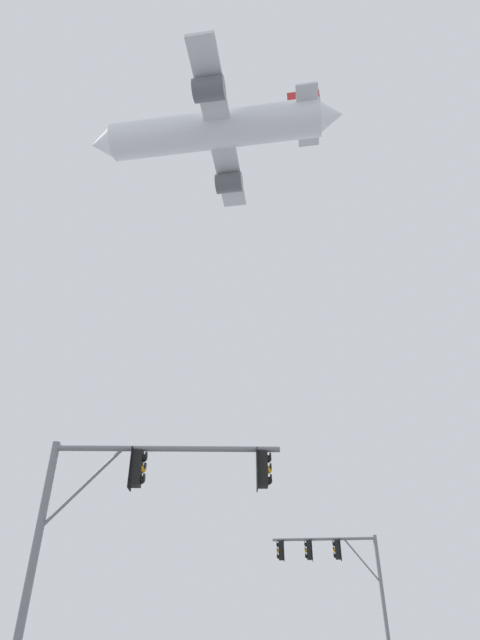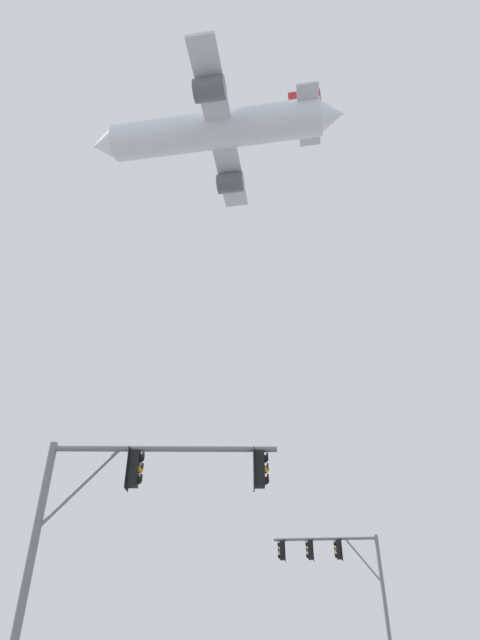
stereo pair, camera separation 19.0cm
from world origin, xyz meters
name	(u,v)px [view 1 (the left image)]	position (x,y,z in m)	size (l,w,h in m)	color
signal_pole_near	(129,502)	(-4.19, 6.41, 4.57)	(5.95, 0.65, 6.06)	slate
signal_pole_far	(337,566)	(2.84, 22.09, 4.83)	(5.38, 0.63, 6.27)	slate
airplane	(214,131)	(-5.24, 29.73, 49.47)	(28.63, 22.12, 7.80)	white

